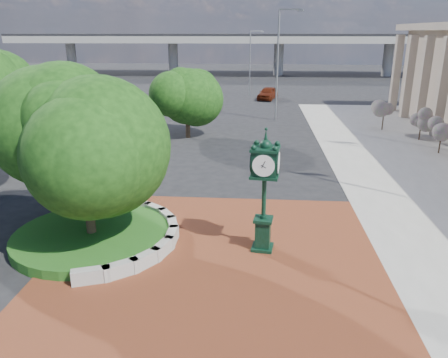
% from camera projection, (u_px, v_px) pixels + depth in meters
% --- Properties ---
extents(ground, '(200.00, 200.00, 0.00)m').
position_uv_depth(ground, '(218.00, 245.00, 16.99)').
color(ground, black).
rests_on(ground, ground).
extents(plaza, '(12.00, 12.00, 0.04)m').
position_uv_depth(plaza, '(215.00, 258.00, 16.04)').
color(plaza, brown).
rests_on(plaza, ground).
extents(planter_wall, '(2.96, 6.77, 0.54)m').
position_uv_depth(planter_wall, '(149.00, 237.00, 17.10)').
color(planter_wall, '#9E9B93').
rests_on(planter_wall, ground).
extents(grass_bed, '(6.10, 6.10, 0.40)m').
position_uv_depth(grass_bed, '(92.00, 236.00, 17.29)').
color(grass_bed, '#164D16').
rests_on(grass_bed, ground).
extents(overpass, '(90.00, 12.00, 7.50)m').
position_uv_depth(overpass, '(251.00, 39.00, 80.99)').
color(overpass, '#9E9B93').
rests_on(overpass, ground).
extents(tree_planter, '(5.20, 5.20, 6.33)m').
position_uv_depth(tree_planter, '(83.00, 150.00, 16.16)').
color(tree_planter, '#38281C').
rests_on(tree_planter, ground).
extents(tree_street, '(4.40, 4.40, 5.45)m').
position_uv_depth(tree_street, '(187.00, 96.00, 33.24)').
color(tree_street, '#38281C').
rests_on(tree_street, ground).
extents(post_clock, '(1.08, 1.08, 4.67)m').
position_uv_depth(post_clock, '(264.00, 186.00, 15.85)').
color(post_clock, black).
rests_on(post_clock, ground).
extents(parked_car, '(2.94, 4.77, 1.52)m').
position_uv_depth(parked_car, '(268.00, 93.00, 53.10)').
color(parked_car, '#571D0C').
rests_on(parked_car, ground).
extents(street_lamp_near, '(2.15, 0.77, 9.77)m').
position_uv_depth(street_lamp_near, '(280.00, 57.00, 39.05)').
color(street_lamp_near, slate).
rests_on(street_lamp_near, ground).
extents(street_lamp_far, '(1.74, 0.71, 8.00)m').
position_uv_depth(street_lamp_far, '(251.00, 58.00, 55.57)').
color(street_lamp_far, slate).
rests_on(street_lamp_far, ground).
extents(shrub_near, '(1.20, 1.20, 2.20)m').
position_uv_depth(shrub_near, '(442.00, 131.00, 29.22)').
color(shrub_near, '#38281C').
rests_on(shrub_near, ground).
extents(shrub_mid, '(1.20, 1.20, 2.20)m').
position_uv_depth(shrub_mid, '(422.00, 120.00, 32.89)').
color(shrub_mid, '#38281C').
rests_on(shrub_mid, ground).
extents(shrub_far, '(1.20, 1.20, 2.20)m').
position_uv_depth(shrub_far, '(384.00, 111.00, 36.32)').
color(shrub_far, '#38281C').
rests_on(shrub_far, ground).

